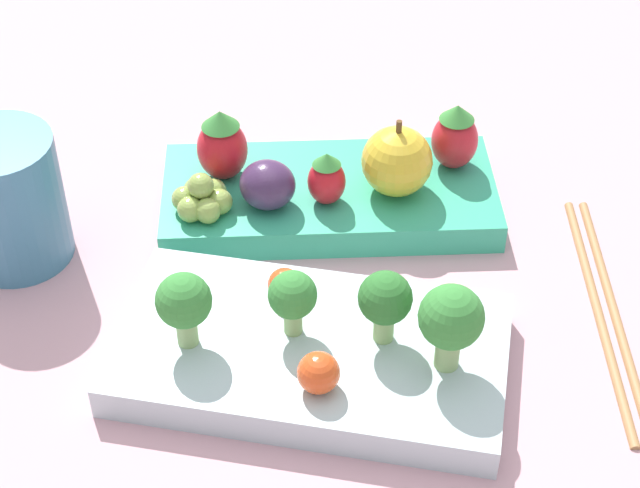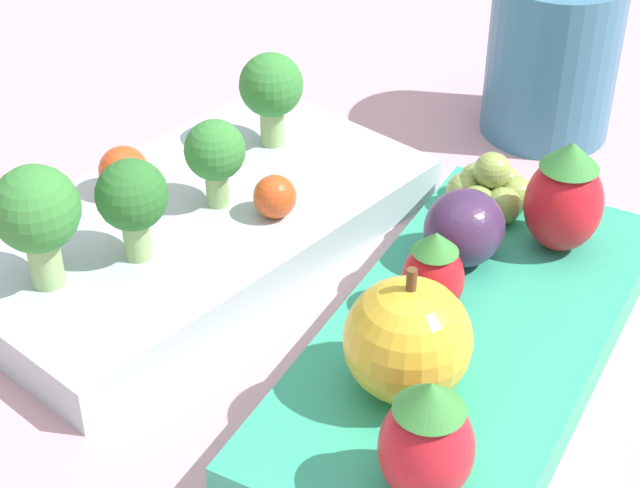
{
  "view_description": "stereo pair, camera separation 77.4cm",
  "coord_description": "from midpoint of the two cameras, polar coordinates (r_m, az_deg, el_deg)",
  "views": [
    {
      "loc": [
        -0.06,
        0.5,
        0.47
      ],
      "look_at": [
        -0.0,
        0.0,
        0.03
      ],
      "focal_mm": 60.0,
      "sensor_mm": 36.0,
      "label": 1
    },
    {
      "loc": [
        -0.29,
        -0.22,
        0.3
      ],
      "look_at": [
        -0.0,
        0.0,
        0.03
      ],
      "focal_mm": 60.0,
      "sensor_mm": 36.0,
      "label": 2
    }
  ],
  "objects": [
    {
      "name": "drinking_cup",
      "position": [
        0.52,
        -44.47,
        -14.64
      ],
      "size": [
        0.07,
        0.07,
        0.09
      ],
      "color": "teal",
      "rests_on": "ground_plane"
    },
    {
      "name": "strawberry_1",
      "position": [
        0.43,
        -22.0,
        -16.22
      ],
      "size": [
        0.03,
        0.03,
        0.04
      ],
      "color": "red",
      "rests_on": "bento_box_fruit"
    },
    {
      "name": "broccoli_floret_2",
      "position": [
        0.41,
        -40.14,
        -28.29
      ],
      "size": [
        0.03,
        0.03,
        0.05
      ],
      "color": "#93B770",
      "rests_on": "bento_box_savoury"
    },
    {
      "name": "broccoli_floret_0",
      "position": [
        0.36,
        -23.54,
        -32.38
      ],
      "size": [
        0.03,
        0.03,
        0.05
      ],
      "color": "#93B770",
      "rests_on": "bento_box_savoury"
    },
    {
      "name": "strawberry_2",
      "position": [
        0.42,
        -9.3,
        -12.25
      ],
      "size": [
        0.03,
        0.03,
        0.05
      ],
      "color": "red",
      "rests_on": "bento_box_fruit"
    },
    {
      "name": "chopsticks_pair",
      "position": [
        0.4,
        3.07,
        -30.54
      ],
      "size": [
        0.04,
        0.21,
        0.01
      ],
      "color": "#A37547",
      "rests_on": "ground_plane"
    },
    {
      "name": "apple",
      "position": [
        0.42,
        -15.53,
        -15.03
      ],
      "size": [
        0.05,
        0.05,
        0.06
      ],
      "color": "gold",
      "rests_on": "bento_box_fruit"
    },
    {
      "name": "ground_plane",
      "position": [
        0.44,
        -23.33,
        -24.37
      ],
      "size": [
        4.0,
        4.0,
        0.0
      ],
      "primitive_type": "plane",
      "color": "#C6939E"
    },
    {
      "name": "broccoli_floret_1",
      "position": [
        0.39,
        -31.27,
        -29.87
      ],
      "size": [
        0.03,
        0.03,
        0.04
      ],
      "color": "#93B770",
      "rests_on": "bento_box_savoury"
    },
    {
      "name": "bento_box_savoury",
      "position": [
        0.41,
        -28.22,
        -33.16
      ],
      "size": [
        0.23,
        0.14,
        0.02
      ],
      "color": "silver",
      "rests_on": "ground_plane"
    },
    {
      "name": "cherry_tomato_1",
      "position": [
        0.39,
        -31.1,
        -37.0
      ],
      "size": [
        0.02,
        0.02,
        0.02
      ],
      "color": "#DB4C1E",
      "rests_on": "bento_box_savoury"
    },
    {
      "name": "broccoli_floret_3",
      "position": [
        0.34,
        -18.57,
        -36.42
      ],
      "size": [
        0.04,
        0.04,
        0.06
      ],
      "color": "#93B770",
      "rests_on": "bento_box_savoury"
    },
    {
      "name": "grape_cluster",
      "position": [
        0.47,
        -31.76,
        -16.55
      ],
      "size": [
        0.04,
        0.04,
        0.03
      ],
      "color": "#8EA84C",
      "rests_on": "bento_box_fruit"
    },
    {
      "name": "cherry_tomato_0",
      "position": [
        0.41,
        -29.38,
        -27.03
      ],
      "size": [
        0.02,
        0.02,
        0.02
      ],
      "color": "#DB4C1E",
      "rests_on": "bento_box_savoury"
    },
    {
      "name": "bento_box_fruit",
      "position": [
        0.46,
        -20.26,
        -16.41
      ],
      "size": [
        0.24,
        0.14,
        0.02
      ],
      "color": "#33A87F",
      "rests_on": "ground_plane"
    },
    {
      "name": "strawberry_0",
      "position": [
        0.47,
        -29.31,
        -11.93
      ],
      "size": [
        0.03,
        0.03,
        0.05
      ],
      "color": "red",
      "rests_on": "bento_box_fruit"
    },
    {
      "name": "plum",
      "position": [
        0.44,
        -26.84,
        -16.22
      ],
      "size": [
        0.04,
        0.03,
        0.03
      ],
      "color": "#42284C",
      "rests_on": "bento_box_fruit"
    }
  ]
}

